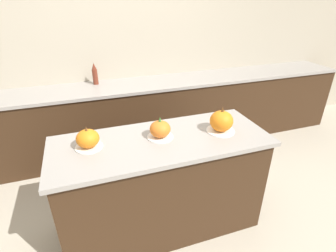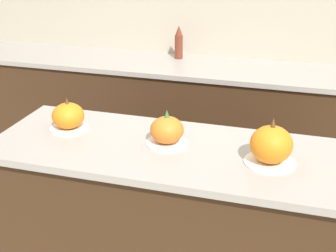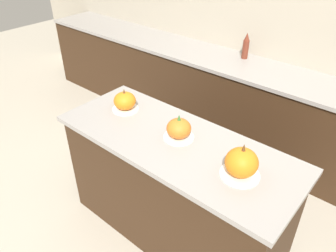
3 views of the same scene
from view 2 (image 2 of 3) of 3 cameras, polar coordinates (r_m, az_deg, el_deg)
name	(u,v)px [view 2 (image 2 of 3)]	position (r m, az deg, el deg)	size (l,w,h in m)	color
wall_back	(229,10)	(3.70, 7.49, 13.81)	(8.00, 0.06, 2.50)	#B2A893
kitchen_island	(165,225)	(2.43, -0.39, -11.94)	(1.67, 0.66, 0.88)	#382314
back_counter	(217,123)	(3.61, 5.96, 0.34)	(6.00, 0.60, 0.89)	#382314
pumpkin_cake_left	(68,117)	(2.43, -12.07, 1.12)	(0.20, 0.20, 0.17)	white
pumpkin_cake_center	(167,131)	(2.21, -0.17, -0.60)	(0.20, 0.20, 0.17)	white
pumpkin_cake_right	(271,146)	(2.07, 12.46, -2.34)	(0.23, 0.23, 0.22)	white
bottle_tall	(179,43)	(3.64, 1.32, 10.10)	(0.06, 0.06, 0.26)	maroon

